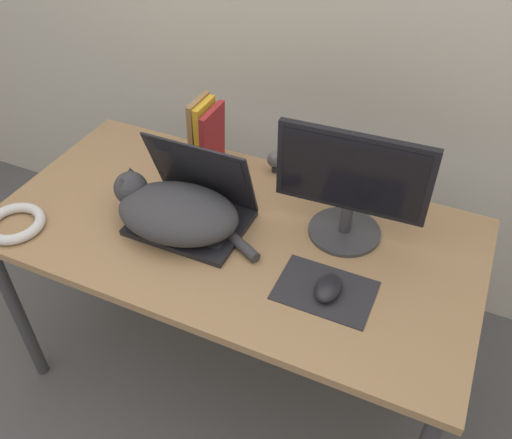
{
  "coord_description": "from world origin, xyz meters",
  "views": [
    {
      "loc": [
        0.57,
        -0.72,
        1.84
      ],
      "look_at": [
        0.09,
        0.34,
        0.84
      ],
      "focal_mm": 38.0,
      "sensor_mm": 36.0,
      "label": 1
    }
  ],
  "objects_px": {
    "laptop": "(194,207)",
    "book_row": "(206,136)",
    "external_monitor": "(351,186)",
    "webcam": "(275,160)",
    "cat": "(174,211)",
    "cable_coil": "(15,223)",
    "computer_mouse": "(328,288)"
  },
  "relations": [
    {
      "from": "laptop",
      "to": "external_monitor",
      "type": "relative_size",
      "value": 0.78
    },
    {
      "from": "external_monitor",
      "to": "computer_mouse",
      "type": "xyz_separation_m",
      "value": [
        0.03,
        -0.25,
        -0.16
      ]
    },
    {
      "from": "cable_coil",
      "to": "book_row",
      "type": "bearing_deg",
      "value": 54.62
    },
    {
      "from": "computer_mouse",
      "to": "webcam",
      "type": "distance_m",
      "value": 0.57
    },
    {
      "from": "external_monitor",
      "to": "webcam",
      "type": "height_order",
      "value": "external_monitor"
    },
    {
      "from": "computer_mouse",
      "to": "cat",
      "type": "bearing_deg",
      "value": 173.63
    },
    {
      "from": "laptop",
      "to": "cable_coil",
      "type": "distance_m",
      "value": 0.55
    },
    {
      "from": "external_monitor",
      "to": "webcam",
      "type": "xyz_separation_m",
      "value": [
        -0.31,
        0.2,
        -0.13
      ]
    },
    {
      "from": "cable_coil",
      "to": "external_monitor",
      "type": "bearing_deg",
      "value": 22.92
    },
    {
      "from": "cat",
      "to": "cable_coil",
      "type": "relative_size",
      "value": 2.75
    },
    {
      "from": "book_row",
      "to": "external_monitor",
      "type": "bearing_deg",
      "value": -14.87
    },
    {
      "from": "cat",
      "to": "computer_mouse",
      "type": "height_order",
      "value": "cat"
    },
    {
      "from": "cat",
      "to": "webcam",
      "type": "distance_m",
      "value": 0.43
    },
    {
      "from": "cat",
      "to": "webcam",
      "type": "relative_size",
      "value": 6.31
    },
    {
      "from": "laptop",
      "to": "external_monitor",
      "type": "xyz_separation_m",
      "value": [
        0.44,
        0.13,
        0.13
      ]
    },
    {
      "from": "computer_mouse",
      "to": "book_row",
      "type": "bearing_deg",
      "value": 145.67
    },
    {
      "from": "cat",
      "to": "book_row",
      "type": "distance_m",
      "value": 0.35
    },
    {
      "from": "cat",
      "to": "cable_coil",
      "type": "bearing_deg",
      "value": -156.35
    },
    {
      "from": "computer_mouse",
      "to": "cable_coil",
      "type": "bearing_deg",
      "value": -171.57
    },
    {
      "from": "external_monitor",
      "to": "computer_mouse",
      "type": "relative_size",
      "value": 4.03
    },
    {
      "from": "cat",
      "to": "cable_coil",
      "type": "xyz_separation_m",
      "value": [
        -0.45,
        -0.2,
        -0.05
      ]
    },
    {
      "from": "laptop",
      "to": "cat",
      "type": "bearing_deg",
      "value": -116.92
    },
    {
      "from": "cable_coil",
      "to": "webcam",
      "type": "xyz_separation_m",
      "value": [
        0.61,
        0.6,
        0.03
      ]
    },
    {
      "from": "webcam",
      "to": "cat",
      "type": "bearing_deg",
      "value": -111.89
    },
    {
      "from": "cat",
      "to": "book_row",
      "type": "relative_size",
      "value": 1.98
    },
    {
      "from": "external_monitor",
      "to": "laptop",
      "type": "bearing_deg",
      "value": -163.19
    },
    {
      "from": "laptop",
      "to": "book_row",
      "type": "relative_size",
      "value": 1.35
    },
    {
      "from": "external_monitor",
      "to": "computer_mouse",
      "type": "height_order",
      "value": "external_monitor"
    },
    {
      "from": "laptop",
      "to": "computer_mouse",
      "type": "relative_size",
      "value": 3.15
    },
    {
      "from": "cable_coil",
      "to": "computer_mouse",
      "type": "bearing_deg",
      "value": 8.43
    },
    {
      "from": "book_row",
      "to": "cable_coil",
      "type": "relative_size",
      "value": 1.39
    },
    {
      "from": "computer_mouse",
      "to": "webcam",
      "type": "xyz_separation_m",
      "value": [
        -0.35,
        0.45,
        0.03
      ]
    }
  ]
}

